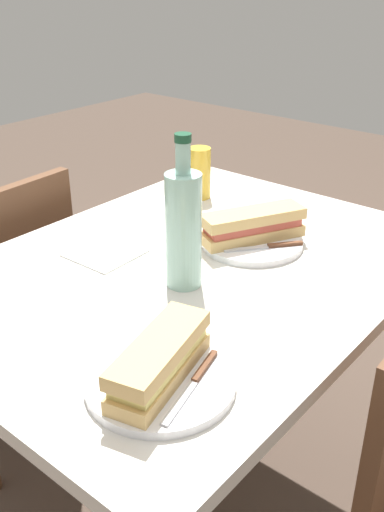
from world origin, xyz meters
TOP-DOWN VIEW (x-y plane):
  - dining_table at (0.00, 0.00)m, footprint 1.08×0.81m
  - chair_near at (0.11, -0.60)m, footprint 0.42×0.42m
  - plate_near at (-0.16, 0.04)m, footprint 0.23×0.23m
  - baguette_sandwich_near at (-0.16, 0.04)m, footprint 0.24×0.17m
  - knife_near at (-0.15, 0.10)m, footprint 0.15×0.12m
  - plate_far at (0.34, 0.22)m, footprint 0.23×0.23m
  - baguette_sandwich_far at (0.34, 0.22)m, footprint 0.23×0.12m
  - knife_far at (0.31, 0.26)m, footprint 0.18×0.06m
  - water_bottle at (0.07, 0.04)m, footprint 0.07×0.07m
  - beer_glass at (-0.32, -0.24)m, footprint 0.06×0.06m
  - paper_napkin at (0.08, -0.18)m, footprint 0.14×0.14m

SIDE VIEW (x-z plane):
  - chair_near at x=0.11m, z-range 0.06..0.92m
  - dining_table at x=0.00m, z-range 0.26..1.03m
  - paper_napkin at x=0.08m, z-range 0.77..0.78m
  - plate_near at x=-0.16m, z-range 0.77..0.79m
  - plate_far at x=0.34m, z-range 0.77..0.79m
  - knife_near at x=-0.15m, z-range 0.79..0.80m
  - knife_far at x=0.31m, z-range 0.79..0.80m
  - baguette_sandwich_near at x=-0.16m, z-range 0.79..0.86m
  - baguette_sandwich_far at x=0.34m, z-range 0.79..0.86m
  - beer_glass at x=-0.32m, z-range 0.77..0.91m
  - water_bottle at x=0.07m, z-range 0.74..1.05m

